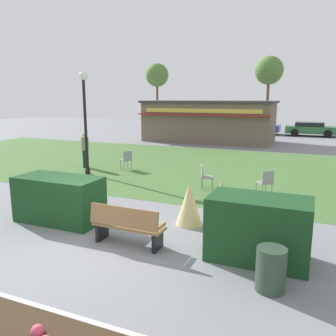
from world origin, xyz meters
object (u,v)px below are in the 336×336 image
(person_standing, at_px, (85,150))
(parked_car_center_slot, at_px, (255,127))
(tree_left_bg, at_px, (157,76))
(trash_bin, at_px, (271,269))
(park_bench, at_px, (127,225))
(cafe_chair_center, at_px, (266,181))
(parked_car_west_slot, at_px, (200,125))
(food_kiosk, at_px, (209,121))
(parked_car_east_slot, at_px, (310,129))
(cafe_chair_north, at_px, (205,175))
(cafe_chair_east, at_px, (127,159))
(tree_center_bg, at_px, (269,71))
(lamppost_mid, at_px, (85,111))

(person_standing, bearing_deg, parked_car_center_slot, 115.75)
(tree_left_bg, bearing_deg, trash_bin, -62.18)
(park_bench, height_order, parked_car_center_slot, parked_car_center_slot)
(cafe_chair_center, distance_m, parked_car_west_slot, 22.57)
(food_kiosk, bearing_deg, parked_car_east_slot, 44.31)
(park_bench, height_order, tree_left_bg, tree_left_bg)
(park_bench, bearing_deg, cafe_chair_north, 88.51)
(cafe_chair_east, distance_m, tree_center_bg, 23.86)
(food_kiosk, height_order, tree_center_bg, tree_center_bg)
(cafe_chair_east, relative_size, parked_car_east_slot, 0.21)
(food_kiosk, bearing_deg, person_standing, -101.37)
(cafe_chair_center, height_order, person_standing, person_standing)
(person_standing, height_order, tree_center_bg, tree_center_bg)
(trash_bin, relative_size, food_kiosk, 0.08)
(cafe_chair_east, xyz_separation_m, parked_car_west_slot, (-2.54, 18.73, 0.12))
(lamppost_mid, distance_m, trash_bin, 11.00)
(parked_car_east_slot, height_order, tree_center_bg, tree_center_bg)
(food_kiosk, height_order, cafe_chair_center, food_kiosk)
(tree_left_bg, bearing_deg, person_standing, -72.30)
(lamppost_mid, xyz_separation_m, tree_left_bg, (-9.21, 27.18, 3.16))
(parked_car_east_slot, bearing_deg, parked_car_west_slot, 179.98)
(cafe_chair_north, distance_m, tree_center_bg, 25.47)
(cafe_chair_east, relative_size, tree_center_bg, 0.12)
(lamppost_mid, xyz_separation_m, food_kiosk, (1.56, 13.24, -1.20))
(cafe_chair_north, relative_size, tree_left_bg, 0.12)
(park_bench, xyz_separation_m, trash_bin, (3.22, -0.64, -0.09))
(trash_bin, height_order, cafe_chair_north, cafe_chair_north)
(parked_car_west_slot, bearing_deg, cafe_chair_east, -82.28)
(food_kiosk, relative_size, parked_car_west_slot, 2.29)
(cafe_chair_center, relative_size, parked_car_east_slot, 0.21)
(food_kiosk, bearing_deg, parked_car_center_slot, 70.83)
(parked_car_east_slot, bearing_deg, tree_left_bg, 158.55)
(parked_car_east_slot, bearing_deg, food_kiosk, -135.69)
(food_kiosk, xyz_separation_m, cafe_chair_north, (3.93, -13.64, -1.01))
(cafe_chair_center, bearing_deg, cafe_chair_north, 177.41)
(parked_car_west_slot, xyz_separation_m, tree_left_bg, (-7.82, 7.01, 5.25))
(person_standing, height_order, parked_car_east_slot, person_standing)
(trash_bin, bearing_deg, tree_center_bg, 97.74)
(park_bench, bearing_deg, tree_center_bg, 91.88)
(park_bench, xyz_separation_m, lamppost_mid, (-5.34, 5.86, 2.25))
(cafe_chair_east, distance_m, cafe_chair_center, 6.81)
(park_bench, relative_size, parked_car_east_slot, 0.40)
(park_bench, height_order, trash_bin, park_bench)
(parked_car_center_slot, bearing_deg, parked_car_east_slot, -0.03)
(parked_car_center_slot, height_order, parked_car_east_slot, same)
(cafe_chair_center, bearing_deg, cafe_chair_east, 163.37)
(cafe_chair_east, bearing_deg, parked_car_west_slot, 97.72)
(cafe_chair_north, relative_size, person_standing, 0.53)
(trash_bin, bearing_deg, food_kiosk, 109.54)
(parked_car_west_slot, distance_m, tree_left_bg, 11.74)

